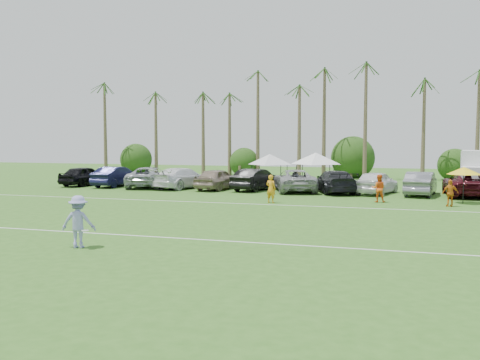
% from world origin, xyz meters
% --- Properties ---
extents(ground, '(120.00, 120.00, 0.00)m').
position_xyz_m(ground, '(0.00, 0.00, 0.00)').
color(ground, '#32621D').
rests_on(ground, ground).
extents(field_lines, '(80.00, 12.10, 0.01)m').
position_xyz_m(field_lines, '(0.00, 8.00, 0.01)').
color(field_lines, white).
rests_on(field_lines, ground).
extents(palm_tree_0, '(2.40, 2.40, 8.90)m').
position_xyz_m(palm_tree_0, '(-22.00, 38.00, 7.48)').
color(palm_tree_0, brown).
rests_on(palm_tree_0, ground).
extents(palm_tree_1, '(2.40, 2.40, 9.90)m').
position_xyz_m(palm_tree_1, '(-17.00, 38.00, 8.35)').
color(palm_tree_1, brown).
rests_on(palm_tree_1, ground).
extents(palm_tree_2, '(2.40, 2.40, 10.90)m').
position_xyz_m(palm_tree_2, '(-12.00, 38.00, 9.21)').
color(palm_tree_2, brown).
rests_on(palm_tree_2, ground).
extents(palm_tree_3, '(2.40, 2.40, 11.90)m').
position_xyz_m(palm_tree_3, '(-8.00, 38.00, 10.06)').
color(palm_tree_3, brown).
rests_on(palm_tree_3, ground).
extents(palm_tree_4, '(2.40, 2.40, 8.90)m').
position_xyz_m(palm_tree_4, '(-4.00, 38.00, 7.48)').
color(palm_tree_4, brown).
rests_on(palm_tree_4, ground).
extents(palm_tree_5, '(2.40, 2.40, 9.90)m').
position_xyz_m(palm_tree_5, '(0.00, 38.00, 8.35)').
color(palm_tree_5, brown).
rests_on(palm_tree_5, ground).
extents(palm_tree_6, '(2.40, 2.40, 10.90)m').
position_xyz_m(palm_tree_6, '(4.00, 38.00, 9.21)').
color(palm_tree_6, brown).
rests_on(palm_tree_6, ground).
extents(palm_tree_7, '(2.40, 2.40, 11.90)m').
position_xyz_m(palm_tree_7, '(8.00, 38.00, 10.06)').
color(palm_tree_7, brown).
rests_on(palm_tree_7, ground).
extents(palm_tree_8, '(2.40, 2.40, 8.90)m').
position_xyz_m(palm_tree_8, '(13.00, 38.00, 7.48)').
color(palm_tree_8, brown).
rests_on(palm_tree_8, ground).
extents(palm_tree_9, '(2.40, 2.40, 9.90)m').
position_xyz_m(palm_tree_9, '(18.00, 38.00, 8.35)').
color(palm_tree_9, brown).
rests_on(palm_tree_9, ground).
extents(bush_tree_0, '(4.00, 4.00, 4.00)m').
position_xyz_m(bush_tree_0, '(-19.00, 39.00, 1.80)').
color(bush_tree_0, brown).
rests_on(bush_tree_0, ground).
extents(bush_tree_1, '(4.00, 4.00, 4.00)m').
position_xyz_m(bush_tree_1, '(-6.00, 39.00, 1.80)').
color(bush_tree_1, brown).
rests_on(bush_tree_1, ground).
extents(bush_tree_2, '(4.00, 4.00, 4.00)m').
position_xyz_m(bush_tree_2, '(6.00, 39.00, 1.80)').
color(bush_tree_2, brown).
rests_on(bush_tree_2, ground).
extents(bush_tree_3, '(4.00, 4.00, 4.00)m').
position_xyz_m(bush_tree_3, '(16.00, 39.00, 1.80)').
color(bush_tree_3, brown).
rests_on(bush_tree_3, ground).
extents(sideline_player_a, '(0.74, 0.58, 1.79)m').
position_xyz_m(sideline_player_a, '(3.18, 15.00, 0.90)').
color(sideline_player_a, orange).
rests_on(sideline_player_a, ground).
extents(sideline_player_b, '(0.90, 0.72, 1.78)m').
position_xyz_m(sideline_player_b, '(9.69, 17.34, 0.89)').
color(sideline_player_b, orange).
rests_on(sideline_player_b, ground).
extents(sideline_player_c, '(1.02, 0.63, 1.63)m').
position_xyz_m(sideline_player_c, '(13.90, 16.31, 0.81)').
color(sideline_player_c, orange).
rests_on(sideline_player_c, ground).
extents(box_truck, '(3.11, 6.37, 3.15)m').
position_xyz_m(box_truck, '(16.66, 26.81, 1.69)').
color(box_truck, silver).
rests_on(box_truck, ground).
extents(canopy_tent_left, '(3.95, 3.95, 3.20)m').
position_xyz_m(canopy_tent_left, '(-0.01, 27.53, 2.74)').
color(canopy_tent_left, black).
rests_on(canopy_tent_left, ground).
extents(canopy_tent_right, '(4.21, 4.21, 3.41)m').
position_xyz_m(canopy_tent_right, '(4.10, 26.92, 2.92)').
color(canopy_tent_right, black).
rests_on(canopy_tent_right, ground).
extents(market_umbrella, '(2.07, 2.07, 2.30)m').
position_xyz_m(market_umbrella, '(14.81, 18.24, 2.07)').
color(market_umbrella, black).
rests_on(market_umbrella, ground).
extents(frisbee_player, '(1.40, 1.02, 1.95)m').
position_xyz_m(frisbee_player, '(-0.26, -0.82, 0.97)').
color(frisbee_player, '#9192CE').
rests_on(frisbee_player, ground).
extents(parked_car_0, '(2.63, 5.22, 1.70)m').
position_xyz_m(parked_car_0, '(-15.43, 22.63, 0.85)').
color(parked_car_0, black).
rests_on(parked_car_0, ground).
extents(parked_car_1, '(2.17, 5.29, 1.70)m').
position_xyz_m(parked_car_1, '(-12.34, 22.70, 0.85)').
color(parked_car_1, '#111334').
rests_on(parked_car_1, ground).
extents(parked_car_2, '(4.04, 6.59, 1.70)m').
position_xyz_m(parked_car_2, '(-9.25, 22.76, 0.85)').
color(parked_car_2, '#989CA1').
rests_on(parked_car_2, ground).
extents(parked_car_3, '(4.01, 6.32, 1.70)m').
position_xyz_m(parked_car_3, '(-6.16, 22.63, 0.85)').
color(parked_car_3, white).
rests_on(parked_car_3, ground).
extents(parked_car_4, '(2.78, 5.26, 1.70)m').
position_xyz_m(parked_car_4, '(-3.07, 22.48, 0.85)').
color(parked_car_4, gray).
rests_on(parked_car_4, ground).
extents(parked_car_5, '(2.95, 5.45, 1.70)m').
position_xyz_m(parked_car_5, '(0.02, 22.83, 0.85)').
color(parked_car_5, black).
rests_on(parked_car_5, ground).
extents(parked_car_6, '(4.74, 6.73, 1.70)m').
position_xyz_m(parked_car_6, '(3.11, 22.77, 0.85)').
color(parked_car_6, '#9B9C9D').
rests_on(parked_car_6, ground).
extents(parked_car_7, '(4.35, 6.34, 1.70)m').
position_xyz_m(parked_car_7, '(6.20, 22.59, 0.85)').
color(parked_car_7, black).
rests_on(parked_car_7, ground).
extents(parked_car_8, '(3.38, 5.37, 1.70)m').
position_xyz_m(parked_car_8, '(9.29, 22.73, 0.85)').
color(parked_car_8, white).
rests_on(parked_car_8, ground).
extents(parked_car_9, '(2.49, 5.37, 1.70)m').
position_xyz_m(parked_car_9, '(12.38, 22.62, 0.85)').
color(parked_car_9, slate).
rests_on(parked_car_9, ground).
extents(parked_car_10, '(3.05, 6.24, 1.70)m').
position_xyz_m(parked_car_10, '(15.47, 22.85, 0.85)').
color(parked_car_10, '#480F18').
rests_on(parked_car_10, ground).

